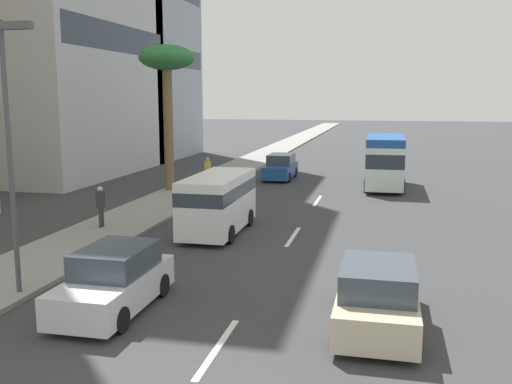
% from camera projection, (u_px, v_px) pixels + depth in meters
% --- Properties ---
extents(ground_plane, '(198.00, 198.00, 0.00)m').
position_uv_depth(ground_plane, '(330.00, 182.00, 37.68)').
color(ground_plane, '#38383A').
extents(sidewalk_right, '(162.00, 3.36, 0.15)m').
position_uv_depth(sidewalk_right, '(219.00, 177.00, 39.35)').
color(sidewalk_right, gray).
rests_on(sidewalk_right, ground_plane).
extents(lane_stripe_near, '(3.20, 0.16, 0.01)m').
position_uv_depth(lane_stripe_near, '(218.00, 348.00, 12.77)').
color(lane_stripe_near, silver).
rests_on(lane_stripe_near, ground_plane).
extents(lane_stripe_mid, '(3.20, 0.16, 0.01)m').
position_uv_depth(lane_stripe_mid, '(293.00, 237.00, 22.89)').
color(lane_stripe_mid, silver).
rests_on(lane_stripe_mid, ground_plane).
extents(lane_stripe_far, '(3.20, 0.16, 0.01)m').
position_uv_depth(lane_stripe_far, '(317.00, 201.00, 30.73)').
color(lane_stripe_far, silver).
rests_on(lane_stripe_far, ground_plane).
extents(car_lead, '(4.17, 1.85, 1.66)m').
position_uv_depth(car_lead, '(114.00, 281.00, 14.95)').
color(car_lead, silver).
rests_on(car_lead, ground_plane).
extents(van_second, '(5.26, 2.07, 2.41)m').
position_uv_depth(van_second, '(218.00, 200.00, 23.32)').
color(van_second, white).
rests_on(van_second, ground_plane).
extents(car_third, '(4.36, 1.94, 1.63)m').
position_uv_depth(car_third, '(377.00, 297.00, 13.80)').
color(car_third, beige).
rests_on(car_third, ground_plane).
extents(minibus_fourth, '(6.23, 2.30, 3.17)m').
position_uv_depth(minibus_fourth, '(385.00, 160.00, 34.75)').
color(minibus_fourth, silver).
rests_on(minibus_fourth, ground_plane).
extents(car_fifth, '(4.45, 1.81, 1.67)m').
position_uv_depth(car_fifth, '(281.00, 167.00, 38.83)').
color(car_fifth, '#1E478C').
rests_on(car_fifth, ground_plane).
extents(pedestrian_near_lamp, '(0.39, 0.35, 1.72)m').
position_uv_depth(pedestrian_near_lamp, '(101.00, 205.00, 23.79)').
color(pedestrian_near_lamp, '#333338').
rests_on(pedestrian_near_lamp, sidewalk_right).
extents(pedestrian_mid_block, '(0.30, 0.35, 1.69)m').
position_uv_depth(pedestrian_mid_block, '(208.00, 170.00, 35.30)').
color(pedestrian_mid_block, red).
rests_on(pedestrian_mid_block, sidewalk_right).
extents(palm_tree, '(3.17, 3.17, 8.29)m').
position_uv_depth(palm_tree, '(167.00, 66.00, 32.40)').
color(palm_tree, brown).
rests_on(palm_tree, sidewalk_right).
extents(street_lamp, '(0.24, 0.97, 7.35)m').
position_uv_depth(street_lamp, '(11.00, 131.00, 15.25)').
color(street_lamp, '#4C4C51').
rests_on(street_lamp, sidewalk_right).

